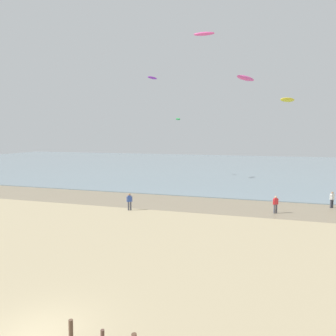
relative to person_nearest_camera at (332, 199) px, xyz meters
The scene contains 10 objects.
wet_sand_strip 15.66m from the person_nearest_camera, behind, with size 120.00×7.26×0.01m, color gray.
sea 39.53m from the person_nearest_camera, 113.04° to the left, with size 160.00×70.00×0.10m, color gray.
person_nearest_camera is the anchor object (origin of this frame).
person_mid_beach 6.90m from the person_nearest_camera, 146.01° to the right, with size 0.52×0.36×1.71m.
person_by_waterline 20.76m from the person_nearest_camera, 161.30° to the right, with size 0.53×0.35×1.71m.
kite_aloft_0 21.27m from the person_nearest_camera, 167.73° to the right, with size 2.10×0.67×0.34m, color #E54C99.
kite_aloft_2 23.16m from the person_nearest_camera, 98.59° to the left, with size 3.57×1.14×0.57m, color yellow.
kite_aloft_3 15.51m from the person_nearest_camera, behind, with size 3.13×1.00×0.50m, color #E54C99.
kite_aloft_4 30.86m from the person_nearest_camera, 152.50° to the left, with size 2.22×0.71×0.35m, color purple.
kite_aloft_6 28.99m from the person_nearest_camera, 139.49° to the left, with size 1.82×0.58×0.29m, color green.
Camera 1 is at (7.66, -8.68, 7.67)m, focal length 32.25 mm.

